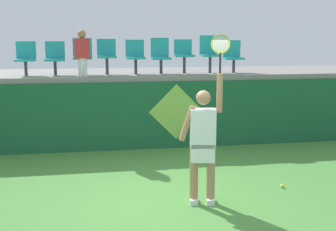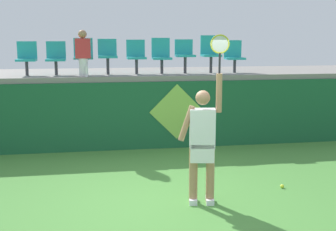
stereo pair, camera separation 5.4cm
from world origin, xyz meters
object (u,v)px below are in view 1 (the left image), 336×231
(stadium_chair_8, at_px, (233,55))
(stadium_chair_5, at_px, (160,54))
(tennis_player, at_px, (203,141))
(stadium_chair_1, at_px, (55,57))
(stadium_chair_2, at_px, (83,54))
(tennis_ball, at_px, (282,186))
(spectator_0, at_px, (82,52))
(stadium_chair_4, at_px, (135,55))
(stadium_chair_3, at_px, (107,54))
(stadium_chair_7, at_px, (209,52))
(stadium_chair_0, at_px, (26,57))
(stadium_chair_6, at_px, (184,54))
(water_bottle, at_px, (86,71))

(stadium_chair_8, bearing_deg, stadium_chair_5, 179.86)
(tennis_player, relative_size, stadium_chair_1, 3.35)
(stadium_chair_2, bearing_deg, stadium_chair_8, -0.02)
(tennis_ball, relative_size, spectator_0, 0.06)
(stadium_chair_5, bearing_deg, spectator_0, -167.24)
(stadium_chair_4, height_order, spectator_0, spectator_0)
(stadium_chair_2, relative_size, spectator_0, 0.82)
(stadium_chair_3, bearing_deg, stadium_chair_7, 0.17)
(stadium_chair_8, bearing_deg, spectator_0, -173.56)
(stadium_chair_5, bearing_deg, stadium_chair_0, -179.87)
(stadium_chair_4, height_order, stadium_chair_6, stadium_chair_6)
(tennis_player, bearing_deg, stadium_chair_3, 106.45)
(stadium_chair_1, xyz_separation_m, stadium_chair_7, (3.66, 0.01, 0.09))
(stadium_chair_5, xyz_separation_m, spectator_0, (-1.83, -0.41, 0.08))
(stadium_chair_3, xyz_separation_m, stadium_chair_5, (1.28, 0.01, -0.02))
(water_bottle, xyz_separation_m, stadium_chair_5, (1.77, 0.57, 0.34))
(tennis_player, xyz_separation_m, tennis_ball, (1.51, 0.44, -0.96))
(stadium_chair_2, xyz_separation_m, stadium_chair_3, (0.56, -0.01, 0.00))
(stadium_chair_7, bearing_deg, stadium_chair_1, -179.92)
(tennis_ball, relative_size, water_bottle, 0.28)
(stadium_chair_4, height_order, stadium_chair_8, stadium_chair_4)
(stadium_chair_6, distance_m, stadium_chair_8, 1.24)
(stadium_chair_1, height_order, spectator_0, spectator_0)
(water_bottle, distance_m, stadium_chair_6, 2.42)
(water_bottle, relative_size, stadium_chair_3, 0.29)
(stadium_chair_5, height_order, stadium_chair_8, stadium_chair_5)
(stadium_chair_0, bearing_deg, stadium_chair_8, 0.03)
(stadium_chair_5, height_order, stadium_chair_7, stadium_chair_7)
(stadium_chair_1, bearing_deg, stadium_chair_2, 0.32)
(stadium_chair_3, bearing_deg, tennis_player, -73.55)
(stadium_chair_3, xyz_separation_m, spectator_0, (-0.56, -0.41, 0.06))
(tennis_player, relative_size, stadium_chair_0, 3.35)
(stadium_chair_0, height_order, stadium_chair_3, stadium_chair_3)
(water_bottle, height_order, stadium_chair_0, stadium_chair_0)
(spectator_0, bearing_deg, tennis_player, -64.76)
(stadium_chair_3, bearing_deg, stadium_chair_4, 0.17)
(stadium_chair_1, xyz_separation_m, stadium_chair_2, (0.62, 0.00, 0.05))
(tennis_ball, distance_m, stadium_chair_3, 5.15)
(tennis_ball, bearing_deg, spectator_0, 134.31)
(stadium_chair_4, distance_m, stadium_chair_6, 1.17)
(tennis_ball, bearing_deg, stadium_chair_1, 135.99)
(stadium_chair_6, bearing_deg, water_bottle, -166.48)
(stadium_chair_1, distance_m, stadium_chair_5, 2.46)
(stadium_chair_0, bearing_deg, tennis_ball, -39.68)
(tennis_player, height_order, stadium_chair_1, tennis_player)
(stadium_chair_1, relative_size, stadium_chair_2, 0.91)
(spectator_0, bearing_deg, stadium_chair_3, 36.15)
(stadium_chair_0, distance_m, stadium_chair_7, 4.31)
(stadium_chair_1, height_order, stadium_chair_2, stadium_chair_2)
(tennis_player, relative_size, stadium_chair_5, 3.05)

